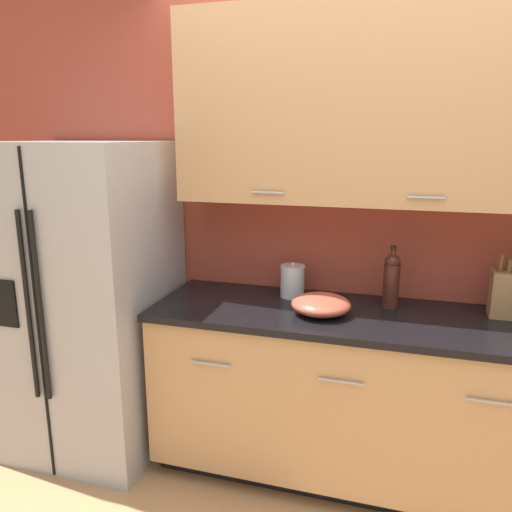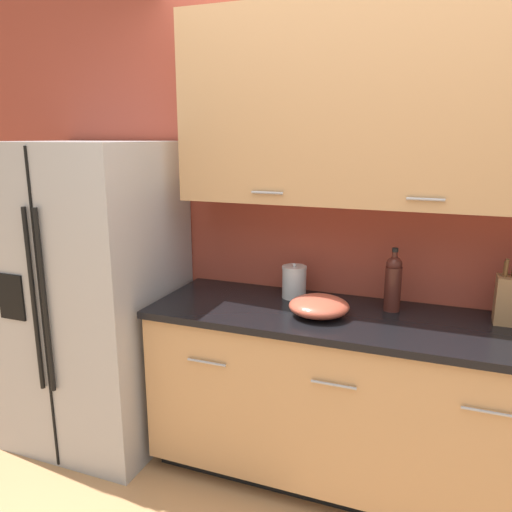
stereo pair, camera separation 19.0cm
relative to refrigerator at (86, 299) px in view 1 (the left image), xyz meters
name	(u,v)px [view 1 (the left image)]	position (x,y,z in m)	size (l,w,h in m)	color
wall_back	(396,184)	(1.62, 0.36, 0.65)	(10.00, 0.39, 2.60)	#993D2D
counter_unit	(409,403)	(1.75, 0.08, -0.40)	(2.57, 0.64, 0.90)	black
refrigerator	(86,299)	(0.00, 0.00, 0.00)	(0.86, 0.80, 1.72)	#9E9EA0
knife_block	(506,293)	(2.15, 0.23, 0.16)	(0.15, 0.11, 0.31)	olive
wine_bottle	(392,279)	(1.63, 0.22, 0.19)	(0.08, 0.08, 0.32)	#3D1914
steel_canister	(292,281)	(1.12, 0.24, 0.13)	(0.13, 0.13, 0.19)	#B7B7BA
mixing_bowl	(321,304)	(1.31, 0.02, 0.09)	(0.29, 0.29, 0.09)	#B24C38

